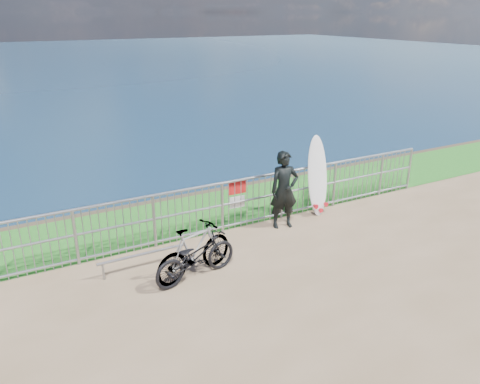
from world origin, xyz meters
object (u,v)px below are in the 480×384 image
surfer (284,190)px  surfboard (318,179)px  bicycle_near (196,256)px  bicycle_far (194,251)px

surfer → surfboard: (1.07, 0.25, -0.00)m
surfer → bicycle_near: bearing=-144.2°
bicycle_far → surfboard: bearing=-87.1°
surfboard → bicycle_far: (-3.59, -1.23, -0.36)m
bicycle_near → bicycle_far: bearing=-23.0°
surfer → bicycle_far: (-2.52, -0.98, -0.36)m
surfboard → bicycle_far: surfboard is taller
surfer → bicycle_near: (-2.54, -1.08, -0.43)m
bicycle_near → bicycle_far: bicycle_far is taller
bicycle_near → bicycle_far: size_ratio=1.00×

